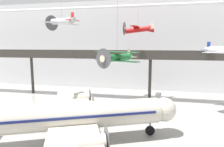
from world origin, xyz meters
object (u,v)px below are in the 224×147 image
(airliner_silver_main, at_px, (65,117))
(suspended_plane_red_highwing, at_px, (138,29))
(suspended_plane_silver_racer, at_px, (62,22))
(suspended_plane_green_biplane, at_px, (117,57))
(suspended_plane_white_twin, at_px, (223,50))

(airliner_silver_main, bearing_deg, suspended_plane_red_highwing, 49.73)
(suspended_plane_silver_racer, distance_m, suspended_plane_green_biplane, 12.01)
(airliner_silver_main, distance_m, suspended_plane_green_biplane, 13.66)
(suspended_plane_silver_racer, xyz_separation_m, suspended_plane_white_twin, (28.82, 6.52, -5.11))
(suspended_plane_silver_racer, distance_m, suspended_plane_white_twin, 29.99)
(suspended_plane_silver_racer, height_order, suspended_plane_green_biplane, suspended_plane_silver_racer)
(suspended_plane_white_twin, height_order, suspended_plane_green_biplane, suspended_plane_white_twin)
(airliner_silver_main, height_order, suspended_plane_white_twin, suspended_plane_white_twin)
(suspended_plane_white_twin, bearing_deg, suspended_plane_green_biplane, -102.27)
(suspended_plane_red_highwing, height_order, suspended_plane_white_twin, suspended_plane_red_highwing)
(airliner_silver_main, xyz_separation_m, suspended_plane_green_biplane, (4.64, 10.83, 6.92))
(suspended_plane_green_biplane, bearing_deg, suspended_plane_white_twin, 141.57)
(suspended_plane_silver_racer, bearing_deg, suspended_plane_red_highwing, -110.50)
(suspended_plane_red_highwing, relative_size, suspended_plane_white_twin, 0.85)
(suspended_plane_red_highwing, xyz_separation_m, suspended_plane_green_biplane, (-2.38, -12.90, -5.53))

